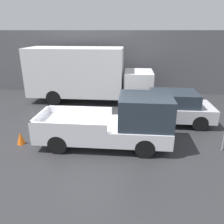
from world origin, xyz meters
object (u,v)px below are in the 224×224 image
car (171,107)px  traffic_cone (21,138)px  pickup_truck (118,123)px  delivery_truck (84,73)px

car → traffic_cone: car is taller
car → traffic_cone: size_ratio=7.73×
pickup_truck → car: (2.55, 2.63, -0.15)m
pickup_truck → traffic_cone: bearing=-175.7°
delivery_truck → traffic_cone: size_ratio=14.87×
car → delivery_truck: 6.28m
pickup_truck → traffic_cone: 4.15m
delivery_truck → traffic_cone: 6.69m
car → traffic_cone: 7.27m
pickup_truck → car: 3.67m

